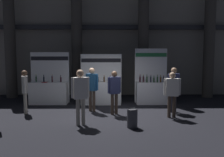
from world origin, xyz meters
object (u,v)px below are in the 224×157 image
at_px(visitor_2, 174,86).
at_px(visitor_1, 80,92).
at_px(exhibitor_booth_0, 49,91).
at_px(visitor_7, 172,90).
at_px(exhibitor_booth_1, 101,91).
at_px(trash_bin, 132,118).
at_px(exhibitor_booth_2, 152,90).
at_px(visitor_5, 114,89).
at_px(visitor_9, 92,85).
at_px(visitor_4, 25,88).

bearing_deg(visitor_2, visitor_1, 5.92).
height_order(exhibitor_booth_0, visitor_7, exhibitor_booth_0).
bearing_deg(exhibitor_booth_1, trash_bin, -73.24).
xyz_separation_m(exhibitor_booth_2, visitor_5, (-1.80, -2.04, 0.36)).
relative_size(exhibitor_booth_1, trash_bin, 3.93).
relative_size(exhibitor_booth_0, trash_bin, 4.08).
distance_m(visitor_2, visitor_9, 3.27).
height_order(visitor_2, visitor_7, visitor_2).
distance_m(exhibitor_booth_0, visitor_1, 3.99).
height_order(exhibitor_booth_1, visitor_9, exhibitor_booth_1).
distance_m(exhibitor_booth_0, exhibitor_booth_2, 4.83).
bearing_deg(visitor_5, visitor_9, -55.08).
distance_m(exhibitor_booth_0, visitor_9, 2.67).
bearing_deg(visitor_4, visitor_9, 79.14).
height_order(exhibitor_booth_1, visitor_7, exhibitor_booth_1).
bearing_deg(visitor_2, exhibitor_booth_2, -92.12).
bearing_deg(visitor_2, visitor_5, -12.19).
bearing_deg(exhibitor_booth_0, visitor_5, -34.37).
height_order(visitor_2, visitor_9, visitor_2).
relative_size(exhibitor_booth_0, visitor_4, 1.43).
relative_size(exhibitor_booth_2, visitor_1, 1.43).
height_order(exhibitor_booth_0, visitor_5, exhibitor_booth_0).
relative_size(trash_bin, visitor_7, 0.36).
bearing_deg(exhibitor_booth_2, exhibitor_booth_0, 179.66).
bearing_deg(exhibitor_booth_1, exhibitor_booth_2, 1.27).
xyz_separation_m(visitor_1, visitor_9, (0.23, 1.93, -0.04)).
bearing_deg(visitor_9, exhibitor_booth_0, 171.44).
relative_size(exhibitor_booth_0, visitor_2, 1.35).
bearing_deg(visitor_7, exhibitor_booth_2, -76.15).
distance_m(exhibitor_booth_1, trash_bin, 3.86).
bearing_deg(exhibitor_booth_1, visitor_1, -99.15).
height_order(exhibitor_booth_1, visitor_4, exhibitor_booth_1).
bearing_deg(visitor_1, exhibitor_booth_1, -117.55).
bearing_deg(visitor_5, exhibitor_booth_1, -98.19).
xyz_separation_m(visitor_5, visitor_7, (2.08, -0.50, 0.00)).
relative_size(visitor_5, visitor_9, 0.95).
bearing_deg(visitor_5, visitor_1, 26.85).
bearing_deg(visitor_4, visitor_1, 37.58).
xyz_separation_m(trash_bin, visitor_7, (1.56, 1.19, 0.71)).
bearing_deg(visitor_9, visitor_4, -145.42).
distance_m(visitor_2, visitor_4, 5.86).
distance_m(visitor_5, visitor_9, 1.04).
relative_size(trash_bin, visitor_5, 0.35).
relative_size(exhibitor_booth_2, visitor_4, 1.53).
bearing_deg(visitor_4, trash_bin, 46.66).
bearing_deg(visitor_9, visitor_2, 24.35).
distance_m(trash_bin, visitor_7, 2.08).
bearing_deg(exhibitor_booth_2, visitor_1, -130.35).
xyz_separation_m(exhibitor_booth_2, visitor_9, (-2.70, -1.52, 0.42)).
relative_size(exhibitor_booth_0, visitor_5, 1.44).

